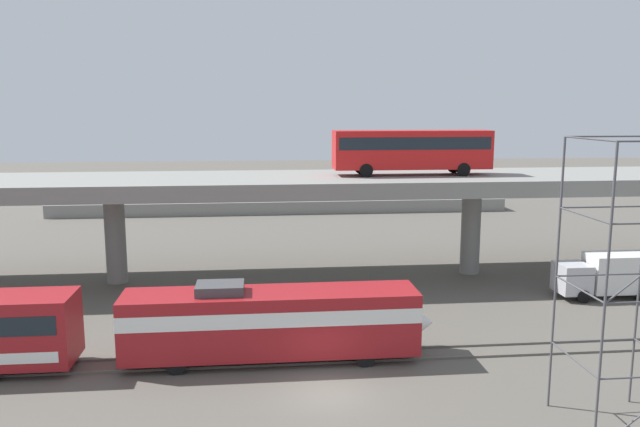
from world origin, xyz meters
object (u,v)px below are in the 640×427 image
Objects in this scene: parked_car_2 at (207,190)px; parked_car_5 at (265,191)px; scaffolding_tower at (626,277)px; parked_car_4 at (231,187)px; parked_car_0 at (412,187)px; transit_bus_on_overpass at (412,148)px; service_truck_west at (608,274)px; train_locomotive at (286,319)px; parked_car_3 at (180,193)px; parked_car_1 at (321,187)px.

parked_car_5 is (7.42, -1.05, 0.00)m from parked_car_2.
scaffolding_tower is 2.78× the size of parked_car_4.
transit_bus_on_overpass is at bearing -104.47° from parked_car_0.
parked_car_0 is 20.06m from parked_car_5.
parked_car_0 is at bearing -86.05° from service_truck_west.
transit_bus_on_overpass is 36.43m from parked_car_5.
train_locomotive is at bearing 57.07° from transit_bus_on_overpass.
parked_car_4 is (2.90, 2.81, -0.00)m from parked_car_2.
transit_bus_on_overpass is 24.79m from scaffolding_tower.
parked_car_3 is at bearing -56.85° from transit_bus_on_overpass.
parked_car_3 is 0.97× the size of parked_car_5.
scaffolding_tower is (13.07, -8.29, 4.13)m from train_locomotive.
parked_car_0 and parked_car_5 have the same top height.
transit_bus_on_overpass is at bearing -31.31° from service_truck_west.
parked_car_3 reaches higher than service_truck_west.
service_truck_west is at bearing -70.80° from parked_car_1.
parked_car_1 and parked_car_5 have the same top height.
parked_car_5 is at bearing -60.97° from service_truck_west.
parked_car_2 is at bearing -145.78° from parked_car_3.
parked_car_2 is (-30.38, 42.43, 0.70)m from service_truck_west.
scaffolding_tower is 62.20m from parked_car_3.
parked_car_0 is 24.60m from parked_car_4.
parked_car_0 is at bearing 83.77° from scaffolding_tower.
parked_car_2 is (-27.41, -0.65, -0.00)m from parked_car_0.
parked_car_5 is at bearing -173.85° from parked_car_3.
parked_car_3 is 7.92m from parked_car_4.
parked_car_4 is at bearing 173.89° from parked_car_1.
parked_car_4 is (-15.30, 37.83, -7.56)m from transit_bus_on_overpass.
parked_car_0 is 27.42m from parked_car_2.
train_locomotive is 16.02m from scaffolding_tower.
parked_car_2 is 7.49m from parked_car_5.
parked_car_5 is at bearing -175.13° from parked_car_0.
parked_car_2 is at bearing 98.65° from train_locomotive.
train_locomotive is 54.15m from parked_car_4.
transit_bus_on_overpass is 41.50m from parked_car_4.
parked_car_5 is at bearing -72.38° from transit_bus_on_overpass.
parked_car_1 is 8.08m from parked_car_5.
parked_car_5 is at bearing -40.49° from parked_car_4.
parked_car_0 is 30.77m from parked_car_3.
parked_car_2 is at bearing 171.94° from parked_car_5.
scaffolding_tower is at bearing 112.83° from parked_car_3.
parked_car_5 is (-13.43, 58.36, -3.99)m from scaffolding_tower.
parked_car_1 is at bearing 82.09° from train_locomotive.
train_locomotive reaches higher than parked_car_0.
train_locomotive is 3.44× the size of parked_car_0.
train_locomotive is 55.37m from parked_car_0.
parked_car_3 is (-11.01, 48.92, 0.15)m from train_locomotive.
parked_car_5 is (10.65, 1.15, 0.00)m from parked_car_3.
scaffolding_tower is 63.09m from parked_car_2.
transit_bus_on_overpass is 2.57× the size of parked_car_0.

